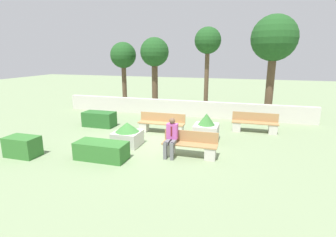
{
  "coord_description": "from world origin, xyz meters",
  "views": [
    {
      "loc": [
        3.53,
        -9.59,
        3.49
      ],
      "look_at": [
        0.54,
        0.5,
        0.9
      ],
      "focal_mm": 28.0,
      "sensor_mm": 36.0,
      "label": 1
    }
  ],
  "objects_px": {
    "person_seated_man": "(171,136)",
    "planter_corner_left": "(206,129)",
    "planter_corner_right": "(127,134)",
    "bench_right_side": "(161,125)",
    "tree_rightmost": "(274,40)",
    "tree_leftmost": "(123,57)",
    "tree_center_left": "(155,54)",
    "bench_front": "(190,147)",
    "bench_left_side": "(255,125)",
    "tree_center_right": "(208,43)"
  },
  "relations": [
    {
      "from": "planter_corner_right",
      "to": "tree_rightmost",
      "type": "relative_size",
      "value": 0.18
    },
    {
      "from": "bench_left_side",
      "to": "person_seated_man",
      "type": "height_order",
      "value": "person_seated_man"
    },
    {
      "from": "planter_corner_right",
      "to": "tree_leftmost",
      "type": "relative_size",
      "value": 0.24
    },
    {
      "from": "tree_leftmost",
      "to": "tree_center_left",
      "type": "relative_size",
      "value": 0.95
    },
    {
      "from": "bench_front",
      "to": "bench_right_side",
      "type": "distance_m",
      "value": 3.07
    },
    {
      "from": "bench_left_side",
      "to": "tree_rightmost",
      "type": "height_order",
      "value": "tree_rightmost"
    },
    {
      "from": "planter_corner_left",
      "to": "tree_center_right",
      "type": "height_order",
      "value": "tree_center_right"
    },
    {
      "from": "bench_front",
      "to": "bench_right_side",
      "type": "height_order",
      "value": "same"
    },
    {
      "from": "bench_front",
      "to": "planter_corner_left",
      "type": "relative_size",
      "value": 1.65
    },
    {
      "from": "bench_front",
      "to": "tree_center_right",
      "type": "height_order",
      "value": "tree_center_right"
    },
    {
      "from": "bench_left_side",
      "to": "planter_corner_left",
      "type": "relative_size",
      "value": 1.75
    },
    {
      "from": "tree_center_left",
      "to": "tree_center_right",
      "type": "distance_m",
      "value": 3.37
    },
    {
      "from": "bench_left_side",
      "to": "tree_center_left",
      "type": "relative_size",
      "value": 0.45
    },
    {
      "from": "bench_left_side",
      "to": "tree_leftmost",
      "type": "height_order",
      "value": "tree_leftmost"
    },
    {
      "from": "planter_corner_left",
      "to": "tree_center_left",
      "type": "height_order",
      "value": "tree_center_left"
    },
    {
      "from": "bench_front",
      "to": "tree_leftmost",
      "type": "xyz_separation_m",
      "value": [
        -6.09,
        7.58,
        2.98
      ]
    },
    {
      "from": "bench_right_side",
      "to": "tree_center_right",
      "type": "distance_m",
      "value": 6.31
    },
    {
      "from": "tree_leftmost",
      "to": "bench_left_side",
      "type": "bearing_deg",
      "value": -24.67
    },
    {
      "from": "bench_left_side",
      "to": "person_seated_man",
      "type": "xyz_separation_m",
      "value": [
        -2.87,
        -3.89,
        0.4
      ]
    },
    {
      "from": "planter_corner_right",
      "to": "tree_center_right",
      "type": "height_order",
      "value": "tree_center_right"
    },
    {
      "from": "planter_corner_left",
      "to": "planter_corner_right",
      "type": "height_order",
      "value": "planter_corner_left"
    },
    {
      "from": "tree_leftmost",
      "to": "planter_corner_right",
      "type": "bearing_deg",
      "value": -63.75
    },
    {
      "from": "tree_rightmost",
      "to": "tree_center_left",
      "type": "bearing_deg",
      "value": 178.85
    },
    {
      "from": "planter_corner_left",
      "to": "planter_corner_right",
      "type": "relative_size",
      "value": 1.16
    },
    {
      "from": "bench_front",
      "to": "tree_rightmost",
      "type": "relative_size",
      "value": 0.34
    },
    {
      "from": "person_seated_man",
      "to": "planter_corner_left",
      "type": "xyz_separation_m",
      "value": [
        0.93,
        1.97,
        -0.25
      ]
    },
    {
      "from": "bench_right_side",
      "to": "tree_leftmost",
      "type": "bearing_deg",
      "value": 132.55
    },
    {
      "from": "person_seated_man",
      "to": "tree_center_right",
      "type": "height_order",
      "value": "tree_center_right"
    },
    {
      "from": "tree_center_right",
      "to": "bench_right_side",
      "type": "bearing_deg",
      "value": -104.54
    },
    {
      "from": "tree_center_left",
      "to": "bench_right_side",
      "type": "bearing_deg",
      "value": -67.68
    },
    {
      "from": "person_seated_man",
      "to": "tree_center_left",
      "type": "bearing_deg",
      "value": 113.19
    },
    {
      "from": "bench_left_side",
      "to": "tree_center_left",
      "type": "distance_m",
      "value": 7.78
    },
    {
      "from": "bench_right_side",
      "to": "planter_corner_right",
      "type": "height_order",
      "value": "planter_corner_right"
    },
    {
      "from": "bench_right_side",
      "to": "tree_rightmost",
      "type": "xyz_separation_m",
      "value": [
        4.87,
        4.82,
        3.88
      ]
    },
    {
      "from": "bench_front",
      "to": "planter_corner_right",
      "type": "xyz_separation_m",
      "value": [
        -2.57,
        0.43,
        0.11
      ]
    },
    {
      "from": "tree_center_left",
      "to": "bench_left_side",
      "type": "bearing_deg",
      "value": -30.97
    },
    {
      "from": "bench_left_side",
      "to": "tree_leftmost",
      "type": "bearing_deg",
      "value": 151.09
    },
    {
      "from": "bench_front",
      "to": "person_seated_man",
      "type": "height_order",
      "value": "person_seated_man"
    },
    {
      "from": "person_seated_man",
      "to": "tree_leftmost",
      "type": "xyz_separation_m",
      "value": [
        -5.47,
        7.72,
        2.58
      ]
    },
    {
      "from": "bench_right_side",
      "to": "planter_corner_right",
      "type": "distance_m",
      "value": 2.16
    },
    {
      "from": "tree_center_right",
      "to": "tree_rightmost",
      "type": "distance_m",
      "value": 3.6
    },
    {
      "from": "tree_leftmost",
      "to": "tree_center_left",
      "type": "height_order",
      "value": "tree_center_left"
    },
    {
      "from": "bench_left_side",
      "to": "bench_right_side",
      "type": "distance_m",
      "value": 4.27
    },
    {
      "from": "bench_right_side",
      "to": "person_seated_man",
      "type": "xyz_separation_m",
      "value": [
        1.2,
        -2.6,
        0.4
      ]
    },
    {
      "from": "bench_right_side",
      "to": "person_seated_man",
      "type": "relative_size",
      "value": 1.58
    },
    {
      "from": "tree_center_right",
      "to": "person_seated_man",
      "type": "bearing_deg",
      "value": -90.53
    },
    {
      "from": "tree_center_left",
      "to": "planter_corner_left",
      "type": "bearing_deg",
      "value": -53.29
    },
    {
      "from": "bench_left_side",
      "to": "tree_center_right",
      "type": "height_order",
      "value": "tree_center_right"
    },
    {
      "from": "bench_front",
      "to": "tree_center_left",
      "type": "bearing_deg",
      "value": 117.52
    },
    {
      "from": "tree_leftmost",
      "to": "tree_center_right",
      "type": "bearing_deg",
      "value": -2.19
    }
  ]
}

